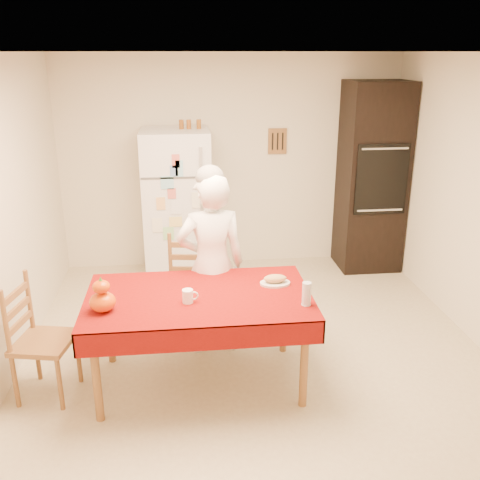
{
  "coord_description": "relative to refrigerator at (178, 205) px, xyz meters",
  "views": [
    {
      "loc": [
        -0.6,
        -4.01,
        2.5
      ],
      "look_at": [
        -0.12,
        0.2,
        1.0
      ],
      "focal_mm": 40.0,
      "sensor_mm": 36.0,
      "label": 1
    }
  ],
  "objects": [
    {
      "name": "floor",
      "position": [
        0.65,
        -1.88,
        -0.85
      ],
      "size": [
        4.5,
        4.5,
        0.0
      ],
      "primitive_type": "plane",
      "color": "tan",
      "rests_on": "ground"
    },
    {
      "name": "room_shell",
      "position": [
        0.65,
        -1.88,
        0.77
      ],
      "size": [
        4.02,
        4.52,
        2.51
      ],
      "color": "beige",
      "rests_on": "ground"
    },
    {
      "name": "refrigerator",
      "position": [
        0.0,
        0.0,
        0.0
      ],
      "size": [
        0.75,
        0.74,
        1.7
      ],
      "color": "white",
      "rests_on": "floor"
    },
    {
      "name": "oven_cabinet",
      "position": [
        2.28,
        0.05,
        0.25
      ],
      "size": [
        0.7,
        0.62,
        2.2
      ],
      "color": "black",
      "rests_on": "floor"
    },
    {
      "name": "dining_table",
      "position": [
        0.15,
        -2.21,
        -0.16
      ],
      "size": [
        1.7,
        1.0,
        0.76
      ],
      "color": "brown",
      "rests_on": "floor"
    },
    {
      "name": "chair_far",
      "position": [
        0.09,
        -1.41,
        -0.34
      ],
      "size": [
        0.48,
        0.46,
        0.95
      ],
      "rotation": [
        0.0,
        0.0,
        -0.15
      ],
      "color": "brown",
      "rests_on": "floor"
    },
    {
      "name": "chair_left",
      "position": [
        -1.08,
        -2.23,
        -0.34
      ],
      "size": [
        0.48,
        0.49,
        0.95
      ],
      "rotation": [
        0.0,
        0.0,
        1.36
      ],
      "color": "brown",
      "rests_on": "floor"
    },
    {
      "name": "seated_woman",
      "position": [
        0.28,
        -1.71,
        -0.05
      ],
      "size": [
        0.61,
        0.43,
        1.6
      ],
      "primitive_type": "imported",
      "rotation": [
        0.0,
        0.0,
        3.23
      ],
      "color": "white",
      "rests_on": "floor"
    },
    {
      "name": "coffee_mug",
      "position": [
        0.07,
        -2.32,
        -0.04
      ],
      "size": [
        0.08,
        0.08,
        0.1
      ],
      "primitive_type": "cylinder",
      "color": "white",
      "rests_on": "dining_table"
    },
    {
      "name": "pumpkin_lower",
      "position": [
        -0.53,
        -2.39,
        -0.02
      ],
      "size": [
        0.19,
        0.19,
        0.14
      ],
      "primitive_type": "ellipsoid",
      "color": "#E16305",
      "rests_on": "dining_table"
    },
    {
      "name": "pumpkin_upper",
      "position": [
        -0.53,
        -2.39,
        0.1
      ],
      "size": [
        0.12,
        0.12,
        0.09
      ],
      "primitive_type": "ellipsoid",
      "color": "#E45A05",
      "rests_on": "pumpkin_lower"
    },
    {
      "name": "wine_glass",
      "position": [
        0.92,
        -2.46,
        -0.0
      ],
      "size": [
        0.07,
        0.07,
        0.18
      ],
      "primitive_type": "cylinder",
      "color": "silver",
      "rests_on": "dining_table"
    },
    {
      "name": "bread_plate",
      "position": [
        0.76,
        -2.08,
        -0.08
      ],
      "size": [
        0.24,
        0.24,
        0.02
      ],
      "primitive_type": "cylinder",
      "color": "silver",
      "rests_on": "dining_table"
    },
    {
      "name": "bread_loaf",
      "position": [
        0.76,
        -2.08,
        -0.04
      ],
      "size": [
        0.18,
        0.1,
        0.06
      ],
      "primitive_type": "ellipsoid",
      "color": "#A17C4F",
      "rests_on": "bread_plate"
    },
    {
      "name": "spice_jar_left",
      "position": [
        0.08,
        0.05,
        0.9
      ],
      "size": [
        0.05,
        0.05,
        0.1
      ],
      "primitive_type": "cylinder",
      "color": "brown",
      "rests_on": "refrigerator"
    },
    {
      "name": "spice_jar_mid",
      "position": [
        0.16,
        0.05,
        0.9
      ],
      "size": [
        0.05,
        0.05,
        0.1
      ],
      "primitive_type": "cylinder",
      "color": "#95501B",
      "rests_on": "refrigerator"
    },
    {
      "name": "spice_jar_right",
      "position": [
        0.27,
        0.05,
        0.9
      ],
      "size": [
        0.05,
        0.05,
        0.1
      ],
      "primitive_type": "cylinder",
      "color": "brown",
      "rests_on": "refrigerator"
    }
  ]
}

